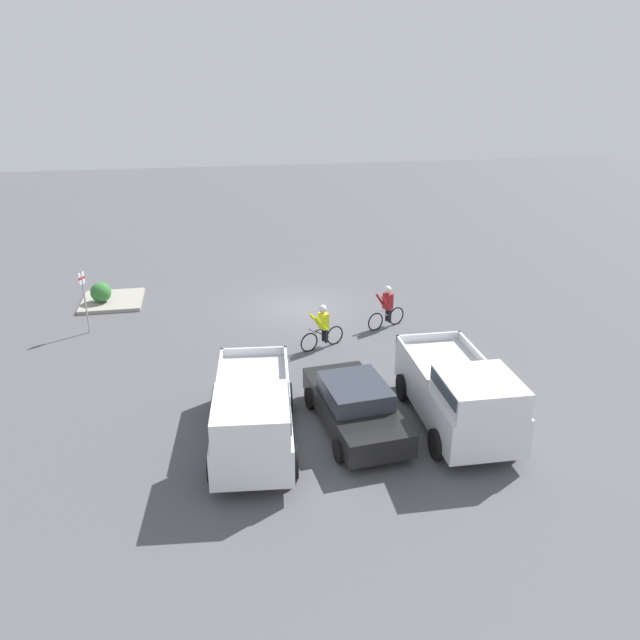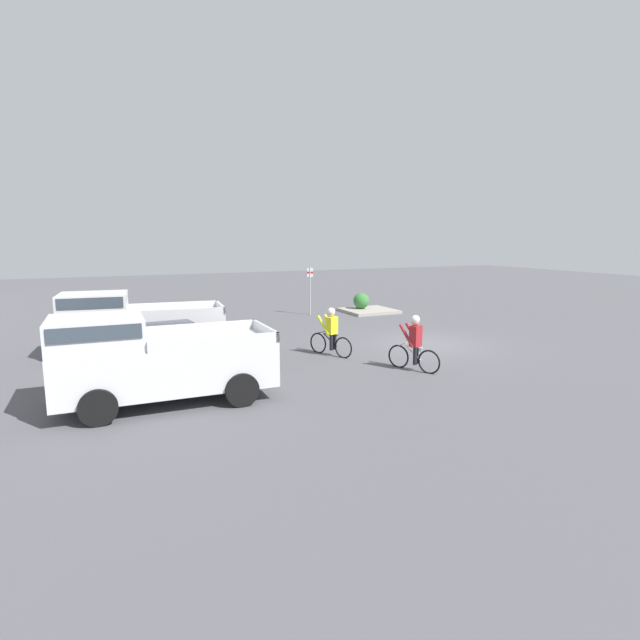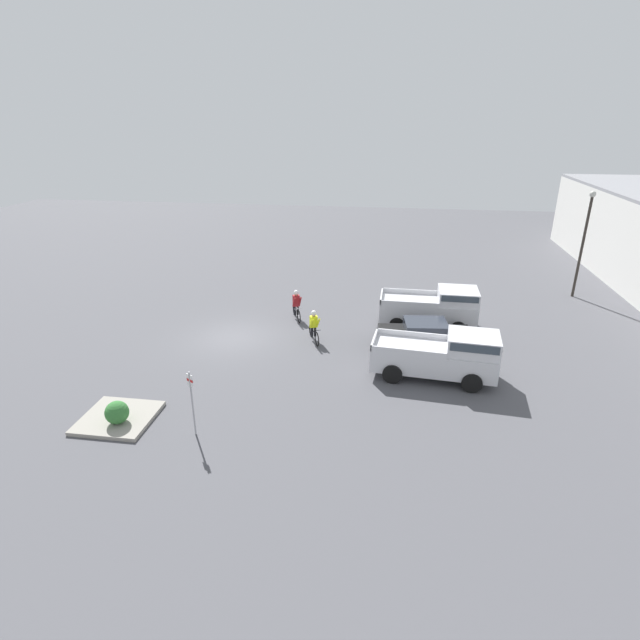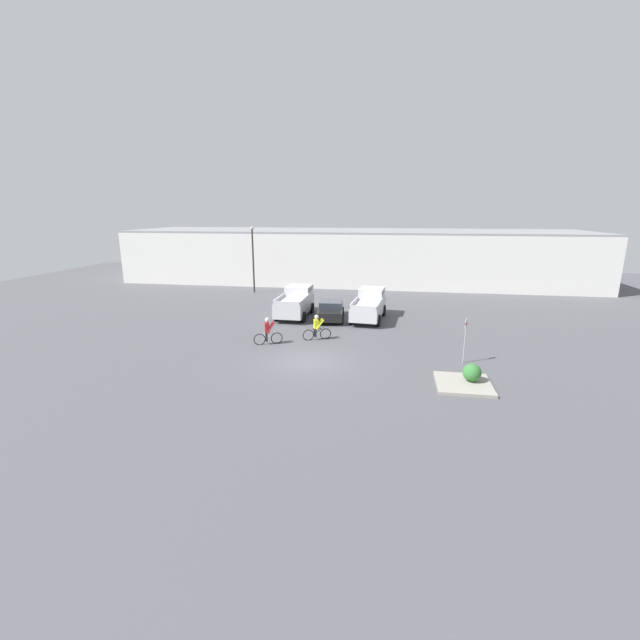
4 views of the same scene
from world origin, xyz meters
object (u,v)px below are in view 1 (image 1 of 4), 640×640
object	(u,v)px
sedan_0	(355,405)
pickup_truck_1	(253,414)
cyclist_1	(387,306)
fire_lane_sign	(84,295)
pickup_truck_0	(460,393)
shrub	(101,292)
cyclist_0	(323,326)

from	to	relation	value
sedan_0	pickup_truck_1	world-z (taller)	pickup_truck_1
cyclist_1	fire_lane_sign	xyz separation A→B (m)	(11.20, -1.49, 0.65)
pickup_truck_0	pickup_truck_1	world-z (taller)	pickup_truck_0
cyclist_1	shrub	world-z (taller)	cyclist_1
sedan_0	pickup_truck_1	size ratio (longest dim) A/B	0.85
sedan_0	shrub	distance (m)	13.95
pickup_truck_1	cyclist_1	bearing A→B (deg)	-127.52
pickup_truck_0	sedan_0	distance (m)	2.89
pickup_truck_0	pickup_truck_1	size ratio (longest dim) A/B	0.94
fire_lane_sign	cyclist_0	bearing A→B (deg)	161.04
pickup_truck_1	cyclist_1	distance (m)	9.38
pickup_truck_0	cyclist_1	world-z (taller)	pickup_truck_0
sedan_0	cyclist_0	xyz separation A→B (m)	(-0.11, -5.41, 0.12)
pickup_truck_0	cyclist_1	distance (m)	7.42
pickup_truck_1	cyclist_1	size ratio (longest dim) A/B	3.16
sedan_0	pickup_truck_1	bearing A→B (deg)	12.22
cyclist_1	pickup_truck_1	bearing A→B (deg)	52.48
cyclist_1	shrub	bearing A→B (deg)	-21.71
pickup_truck_1	shrub	world-z (taller)	pickup_truck_1
pickup_truck_1	shrub	distance (m)	13.05
pickup_truck_1	cyclist_0	size ratio (longest dim) A/B	3.16
cyclist_1	shrub	size ratio (longest dim) A/B	2.00
cyclist_0	pickup_truck_1	bearing A→B (deg)	63.95
fire_lane_sign	pickup_truck_1	bearing A→B (deg)	121.60
pickup_truck_0	cyclist_1	size ratio (longest dim) A/B	2.96
pickup_truck_1	cyclist_1	world-z (taller)	pickup_truck_1
pickup_truck_1	fire_lane_sign	size ratio (longest dim) A/B	2.15
pickup_truck_0	shrub	size ratio (longest dim) A/B	5.93
pickup_truck_1	cyclist_1	xyz separation A→B (m)	(-5.71, -7.44, -0.26)
pickup_truck_1	fire_lane_sign	distance (m)	10.48
pickup_truck_1	cyclist_0	xyz separation A→B (m)	(-2.95, -6.03, -0.28)
cyclist_0	cyclist_1	distance (m)	3.10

